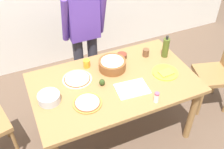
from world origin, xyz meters
TOP-DOWN VIEW (x-y plane):
  - ground at (0.00, 0.00)m, footprint 8.00×8.00m
  - dining_table at (0.00, 0.00)m, footprint 1.60×0.96m
  - person_cook at (-0.04, 0.76)m, footprint 0.49×0.25m
  - chair_wooden_right at (1.32, -0.09)m, footprint 0.49×0.49m
  - pizza_raw_on_board at (-0.32, 0.17)m, footprint 0.29×0.29m
  - pizza_cooked_on_tray at (-0.34, -0.17)m, footprint 0.26×0.26m
  - plate_with_slice at (0.53, -0.09)m, footprint 0.26×0.26m
  - popcorn_bowl at (0.06, 0.19)m, footprint 0.28×0.28m
  - mixing_bowl_steel at (-0.64, -0.01)m, footprint 0.20×0.20m
  - small_sauce_bowl at (0.24, 0.32)m, footprint 0.11×0.11m
  - olive_oil_bottle at (0.68, 0.16)m, footprint 0.07×0.07m
  - cup_orange at (-0.17, 0.32)m, footprint 0.07×0.07m
  - cup_small_brown at (0.49, 0.25)m, footprint 0.07×0.07m
  - salt_shaker at (0.23, -0.40)m, footprint 0.04×0.04m
  - cutting_board_white at (0.11, -0.17)m, footprint 0.32×0.25m
  - avocado at (-0.13, -0.00)m, footprint 0.06×0.06m

SIDE VIEW (x-z plane):
  - ground at x=0.00m, z-range 0.00..0.00m
  - chair_wooden_right at x=1.32m, z-range 0.07..1.02m
  - dining_table at x=0.00m, z-range 0.29..1.05m
  - cutting_board_white at x=0.11m, z-range 0.76..0.77m
  - plate_with_slice at x=0.53m, z-range 0.76..0.78m
  - pizza_raw_on_board at x=-0.32m, z-range 0.76..0.78m
  - pizza_cooked_on_tray at x=-0.34m, z-range 0.76..0.78m
  - small_sauce_bowl at x=0.24m, z-range 0.76..0.82m
  - avocado at x=-0.13m, z-range 0.76..0.83m
  - mixing_bowl_steel at x=-0.64m, z-range 0.76..0.84m
  - cup_orange at x=-0.17m, z-range 0.76..0.84m
  - cup_small_brown at x=0.49m, z-range 0.76..0.84m
  - salt_shaker at x=0.23m, z-range 0.76..0.87m
  - popcorn_bowl at x=0.06m, z-range 0.76..0.88m
  - olive_oil_bottle at x=0.68m, z-range 0.75..1.00m
  - person_cook at x=-0.04m, z-range 0.13..1.75m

